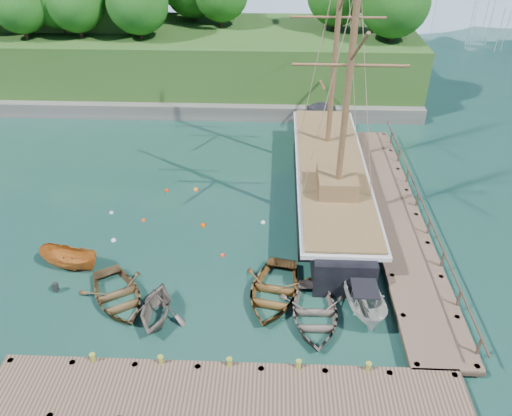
# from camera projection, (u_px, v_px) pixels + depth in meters

# --- Properties ---
(ground) EXTENTS (160.00, 160.00, 0.00)m
(ground) POSITION_uv_depth(u_px,v_px,m) (200.00, 293.00, 26.39)
(ground) COLOR #173E33
(ground) RESTS_ON ground
(dock_near) EXTENTS (20.00, 3.20, 1.10)m
(dock_near) POSITION_uv_depth(u_px,v_px,m) (227.00, 396.00, 20.68)
(dock_near) COLOR #453227
(dock_near) RESTS_ON ground
(dock_east) EXTENTS (3.20, 24.00, 1.10)m
(dock_east) POSITION_uv_depth(u_px,v_px,m) (395.00, 216.00, 31.57)
(dock_east) COLOR #453227
(dock_east) RESTS_ON ground
(bollard_0) EXTENTS (0.26, 0.26, 0.45)m
(bollard_0) POSITION_uv_depth(u_px,v_px,m) (96.00, 370.00, 22.29)
(bollard_0) COLOR olive
(bollard_0) RESTS_ON ground
(bollard_1) EXTENTS (0.26, 0.26, 0.45)m
(bollard_1) POSITION_uv_depth(u_px,v_px,m) (163.00, 372.00, 22.19)
(bollard_1) COLOR olive
(bollard_1) RESTS_ON ground
(bollard_2) EXTENTS (0.26, 0.26, 0.45)m
(bollard_2) POSITION_uv_depth(u_px,v_px,m) (230.00, 374.00, 22.09)
(bollard_2) COLOR olive
(bollard_2) RESTS_ON ground
(bollard_3) EXTENTS (0.26, 0.26, 0.45)m
(bollard_3) POSITION_uv_depth(u_px,v_px,m) (298.00, 377.00, 21.99)
(bollard_3) COLOR olive
(bollard_3) RESTS_ON ground
(bollard_4) EXTENTS (0.26, 0.26, 0.45)m
(bollard_4) POSITION_uv_depth(u_px,v_px,m) (366.00, 379.00, 21.89)
(bollard_4) COLOR olive
(bollard_4) RESTS_ON ground
(rowboat_0) EXTENTS (5.34, 5.77, 0.98)m
(rowboat_0) POSITION_uv_depth(u_px,v_px,m) (119.00, 301.00, 25.86)
(rowboat_0) COLOR brown
(rowboat_0) RESTS_ON ground
(rowboat_1) EXTENTS (3.03, 3.50, 1.83)m
(rowboat_1) POSITION_uv_depth(u_px,v_px,m) (157.00, 319.00, 24.86)
(rowboat_1) COLOR #665E54
(rowboat_1) RESTS_ON ground
(rowboat_2) EXTENTS (4.64, 5.78, 1.06)m
(rowboat_2) POSITION_uv_depth(u_px,v_px,m) (273.00, 297.00, 26.12)
(rowboat_2) COLOR brown
(rowboat_2) RESTS_ON ground
(rowboat_3) EXTENTS (3.45, 4.82, 0.99)m
(rowboat_3) POSITION_uv_depth(u_px,v_px,m) (314.00, 320.00, 24.77)
(rowboat_3) COLOR #585049
(rowboat_3) RESTS_ON ground
(motorboat_orange) EXTENTS (3.88, 2.27, 1.41)m
(motorboat_orange) POSITION_uv_depth(u_px,v_px,m) (72.00, 267.00, 28.11)
(motorboat_orange) COLOR #BD6621
(motorboat_orange) RESTS_ON ground
(cabin_boat_white) EXTENTS (2.31, 4.72, 1.75)m
(cabin_boat_white) POSITION_uv_depth(u_px,v_px,m) (362.00, 309.00, 25.40)
(cabin_boat_white) COLOR silver
(cabin_boat_white) RESTS_ON ground
(schooner) EXTENTS (4.73, 25.99, 18.80)m
(schooner) POSITION_uv_depth(u_px,v_px,m) (330.00, 184.00, 33.66)
(schooner) COLOR black
(schooner) RESTS_ON ground
(mooring_buoy_0) EXTENTS (0.32, 0.32, 0.32)m
(mooring_buoy_0) POSITION_uv_depth(u_px,v_px,m) (114.00, 241.00, 30.13)
(mooring_buoy_0) COLOR silver
(mooring_buoy_0) RESTS_ON ground
(mooring_buoy_1) EXTENTS (0.29, 0.29, 0.29)m
(mooring_buoy_1) POSITION_uv_depth(u_px,v_px,m) (144.00, 221.00, 31.86)
(mooring_buoy_1) COLOR #D14418
(mooring_buoy_1) RESTS_ON ground
(mooring_buoy_2) EXTENTS (0.35, 0.35, 0.35)m
(mooring_buoy_2) POSITION_uv_depth(u_px,v_px,m) (203.00, 226.00, 31.43)
(mooring_buoy_2) COLOR #D14001
(mooring_buoy_2) RESTS_ON ground
(mooring_buoy_3) EXTENTS (0.30, 0.30, 0.30)m
(mooring_buoy_3) POSITION_uv_depth(u_px,v_px,m) (263.00, 223.00, 31.69)
(mooring_buoy_3) COLOR white
(mooring_buoy_3) RESTS_ON ground
(mooring_buoy_4) EXTENTS (0.29, 0.29, 0.29)m
(mooring_buoy_4) POSITION_uv_depth(u_px,v_px,m) (167.00, 191.00, 34.89)
(mooring_buoy_4) COLOR red
(mooring_buoy_4) RESTS_ON ground
(mooring_buoy_5) EXTENTS (0.36, 0.36, 0.36)m
(mooring_buoy_5) POSITION_uv_depth(u_px,v_px,m) (196.00, 190.00, 34.97)
(mooring_buoy_5) COLOR orange
(mooring_buoy_5) RESTS_ON ground
(mooring_buoy_6) EXTENTS (0.29, 0.29, 0.29)m
(mooring_buoy_6) POSITION_uv_depth(u_px,v_px,m) (112.00, 213.00, 32.58)
(mooring_buoy_6) COLOR silver
(mooring_buoy_6) RESTS_ON ground
(mooring_buoy_7) EXTENTS (0.28, 0.28, 0.28)m
(mooring_buoy_7) POSITION_uv_depth(u_px,v_px,m) (223.00, 256.00, 28.96)
(mooring_buoy_7) COLOR #F23F1C
(mooring_buoy_7) RESTS_ON ground
(headland) EXTENTS (51.00, 19.31, 12.90)m
(headland) POSITION_uv_depth(u_px,v_px,m) (110.00, 30.00, 49.76)
(headland) COLOR #474744
(headland) RESTS_ON ground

